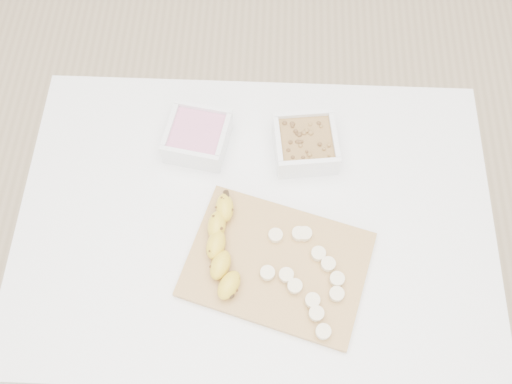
{
  "coord_description": "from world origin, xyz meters",
  "views": [
    {
      "loc": [
        0.02,
        -0.48,
        1.85
      ],
      "look_at": [
        0.0,
        0.03,
        0.81
      ],
      "focal_mm": 40.0,
      "sensor_mm": 36.0,
      "label": 1
    }
  ],
  "objects_px": {
    "table": "(255,234)",
    "banana": "(223,248)",
    "bowl_yogurt": "(198,136)",
    "cutting_board": "(277,264)",
    "bowl_granola": "(305,144)"
  },
  "relations": [
    {
      "from": "table",
      "to": "cutting_board",
      "type": "distance_m",
      "value": 0.15
    },
    {
      "from": "table",
      "to": "cutting_board",
      "type": "height_order",
      "value": "cutting_board"
    },
    {
      "from": "table",
      "to": "cutting_board",
      "type": "xyz_separation_m",
      "value": [
        0.05,
        -0.1,
        0.1
      ]
    },
    {
      "from": "table",
      "to": "bowl_yogurt",
      "type": "bearing_deg",
      "value": 127.44
    },
    {
      "from": "bowl_yogurt",
      "to": "cutting_board",
      "type": "distance_m",
      "value": 0.33
    },
    {
      "from": "table",
      "to": "bowl_granola",
      "type": "relative_size",
      "value": 6.77
    },
    {
      "from": "table",
      "to": "banana",
      "type": "height_order",
      "value": "banana"
    },
    {
      "from": "table",
      "to": "bowl_yogurt",
      "type": "distance_m",
      "value": 0.25
    },
    {
      "from": "cutting_board",
      "to": "bowl_yogurt",
      "type": "bearing_deg",
      "value": 123.06
    },
    {
      "from": "table",
      "to": "bowl_yogurt",
      "type": "xyz_separation_m",
      "value": [
        -0.13,
        0.18,
        0.13
      ]
    },
    {
      "from": "table",
      "to": "banana",
      "type": "distance_m",
      "value": 0.17
    },
    {
      "from": "bowl_granola",
      "to": "banana",
      "type": "distance_m",
      "value": 0.3
    },
    {
      "from": "bowl_yogurt",
      "to": "cutting_board",
      "type": "height_order",
      "value": "bowl_yogurt"
    },
    {
      "from": "bowl_yogurt",
      "to": "cutting_board",
      "type": "relative_size",
      "value": 0.43
    },
    {
      "from": "bowl_yogurt",
      "to": "banana",
      "type": "distance_m",
      "value": 0.27
    }
  ]
}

